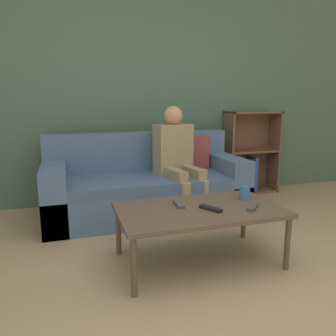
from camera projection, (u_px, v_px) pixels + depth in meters
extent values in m
cube|color=#4C6B56|center=(137.00, 88.00, 3.74)|extent=(12.00, 0.06, 2.60)
cube|color=#4C6B93|center=(146.00, 200.00, 3.36)|extent=(1.99, 0.85, 0.31)
cube|color=#466288|center=(148.00, 182.00, 3.24)|extent=(1.55, 0.67, 0.10)
cube|color=#4C6B93|center=(139.00, 151.00, 3.58)|extent=(1.99, 0.18, 0.41)
cube|color=#4C6B93|center=(55.00, 195.00, 3.08)|extent=(0.22, 0.85, 0.57)
cube|color=#4C6B93|center=(224.00, 181.00, 3.60)|extent=(0.22, 0.85, 0.57)
cube|color=#93423D|center=(192.00, 153.00, 3.62)|extent=(0.36, 0.12, 0.36)
cube|color=brown|center=(228.00, 154.00, 4.05)|extent=(0.02, 0.28, 1.03)
cube|color=brown|center=(274.00, 151.00, 4.24)|extent=(0.02, 0.28, 1.03)
cube|color=brown|center=(246.00, 151.00, 4.27)|extent=(0.68, 0.02, 1.03)
cube|color=brown|center=(249.00, 191.00, 4.25)|extent=(0.68, 0.28, 0.02)
cube|color=brown|center=(251.00, 151.00, 4.14)|extent=(0.64, 0.28, 0.02)
cube|color=brown|center=(253.00, 112.00, 4.05)|extent=(0.68, 0.28, 0.02)
cube|color=#33519E|center=(230.00, 180.00, 4.12)|extent=(0.05, 0.23, 0.32)
cube|color=red|center=(235.00, 178.00, 4.14)|extent=(0.07, 0.24, 0.35)
cube|color=#2D7A4C|center=(240.00, 178.00, 4.15)|extent=(0.05, 0.20, 0.35)
cube|color=#B77542|center=(244.00, 178.00, 4.18)|extent=(0.05, 0.23, 0.34)
cube|color=#6699A8|center=(248.00, 179.00, 4.19)|extent=(0.05, 0.20, 0.29)
cube|color=#33519E|center=(252.00, 174.00, 4.20)|extent=(0.04, 0.22, 0.44)
cylinder|color=brown|center=(134.00, 267.00, 1.93)|extent=(0.04, 0.04, 0.38)
cylinder|color=brown|center=(287.00, 244.00, 2.24)|extent=(0.04, 0.04, 0.38)
cylinder|color=brown|center=(118.00, 231.00, 2.47)|extent=(0.04, 0.04, 0.38)
cylinder|color=brown|center=(244.00, 216.00, 2.78)|extent=(0.04, 0.04, 0.38)
cube|color=brown|center=(199.00, 210.00, 2.32)|extent=(1.15, 0.66, 0.03)
cylinder|color=#9E8966|center=(186.00, 205.00, 3.04)|extent=(0.10, 0.10, 0.41)
cylinder|color=#9E8966|center=(205.00, 202.00, 3.14)|extent=(0.10, 0.10, 0.41)
cube|color=#9E8966|center=(175.00, 174.00, 3.18)|extent=(0.16, 0.38, 0.09)
cube|color=#9E8966|center=(193.00, 172.00, 3.28)|extent=(0.16, 0.38, 0.09)
cube|color=#9E8966|center=(173.00, 149.00, 3.39)|extent=(0.41, 0.26, 0.51)
sphere|color=tan|center=(173.00, 116.00, 3.32)|extent=(0.19, 0.19, 0.19)
cylinder|color=#3D70B2|center=(245.00, 192.00, 2.52)|extent=(0.08, 0.08, 0.11)
cube|color=#47474C|center=(179.00, 204.00, 2.36)|extent=(0.06, 0.17, 0.02)
cube|color=#47474C|center=(253.00, 207.00, 2.30)|extent=(0.15, 0.16, 0.02)
cube|color=black|center=(211.00, 209.00, 2.27)|extent=(0.12, 0.17, 0.02)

